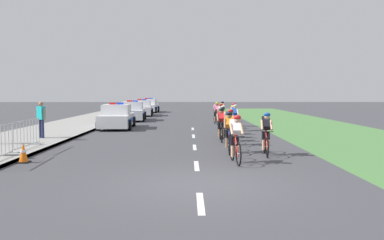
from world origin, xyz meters
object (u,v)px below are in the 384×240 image
police_car_second (133,112)px  cyclist_fourth (230,127)px  cyclist_fifth (221,124)px  traffic_cone_near (23,153)px  cyclist_eighth (234,117)px  crowd_barrier_middle (27,135)px  cyclist_twelfth (222,111)px  cyclist_tenth (234,114)px  spectator_back (41,117)px  cyclist_sixth (221,122)px  cyclist_eleventh (216,113)px  police_car_third (142,109)px  cyclist_ninth (221,116)px  cyclist_seventh (222,120)px  cyclist_third (229,132)px  police_car_furthest (149,106)px  police_car_nearest (117,117)px  cyclist_lead (235,138)px  cyclist_second (266,133)px

police_car_second → cyclist_fourth: bearing=-67.0°
cyclist_fifth → traffic_cone_near: size_ratio=2.69×
cyclist_fourth → cyclist_eighth: 6.23m
cyclist_fourth → crowd_barrier_middle: 7.94m
cyclist_twelfth → traffic_cone_near: (-7.74, -17.56, -0.48)m
cyclist_tenth → spectator_back: spectator_back is taller
cyclist_sixth → cyclist_eleventh: same height
police_car_third → cyclist_ninth: bearing=-64.2°
police_car_third → cyclist_seventh: bearing=-69.5°
cyclist_sixth → police_car_second: bearing=116.9°
police_car_second → cyclist_fifth: bearing=-65.9°
police_car_second → cyclist_tenth: bearing=-36.2°
cyclist_third → cyclist_seventh: bearing=87.4°
cyclist_seventh → cyclist_ninth: size_ratio=1.00×
cyclist_third → cyclist_eleventh: bearing=88.1°
cyclist_ninth → spectator_back: size_ratio=1.03×
cyclist_sixth → cyclist_eighth: (1.04, 3.51, 0.00)m
police_car_furthest → cyclist_third: bearing=-78.6°
police_car_third → crowd_barrier_middle: bearing=-94.1°
cyclist_third → police_car_nearest: size_ratio=0.38×
cyclist_fourth → police_car_second: bearing=113.0°
cyclist_ninth → cyclist_twelfth: same height
cyclist_lead → cyclist_seventh: 8.43m
cyclist_fifth → cyclist_eighth: 4.96m
cyclist_fourth → cyclist_second: bearing=-69.5°
cyclist_tenth → police_car_third: bearing=122.0°
traffic_cone_near → police_car_furthest: bearing=88.5°
cyclist_lead → cyclist_eighth: 10.39m
cyclist_fourth → cyclist_twelfth: size_ratio=1.00×
police_car_second → traffic_cone_near: (-0.80, -18.49, -0.37)m
cyclist_seventh → police_car_second: (-6.18, 10.21, -0.11)m
cyclist_fifth → cyclist_seventh: (0.30, 2.91, 0.00)m
police_car_second → cyclist_lead: bearing=-72.5°
cyclist_eighth → police_car_third: police_car_third is taller
police_car_nearest → cyclist_fourth: bearing=-51.7°
cyclist_lead → cyclist_eleventh: 15.01m
cyclist_ninth → crowd_barrier_middle: size_ratio=0.74×
cyclist_lead → police_car_second: police_car_second is taller
cyclist_third → police_car_nearest: 11.49m
cyclist_fifth → police_car_nearest: (-5.88, 6.41, -0.11)m
police_car_furthest → police_car_third: bearing=-90.0°
police_car_second → police_car_third: 6.35m
cyclist_fifth → police_car_second: police_car_second is taller
cyclist_seventh → cyclist_ninth: (0.19, 3.34, 0.00)m
cyclist_ninth → police_car_second: police_car_second is taller
cyclist_second → spectator_back: (-9.50, 4.39, 0.30)m
police_car_furthest → traffic_cone_near: (-0.80, -31.23, -0.37)m
cyclist_twelfth → police_car_third: (-6.94, 7.28, -0.11)m
police_car_furthest → traffic_cone_near: 31.24m
cyclist_third → police_car_second: police_car_second is taller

